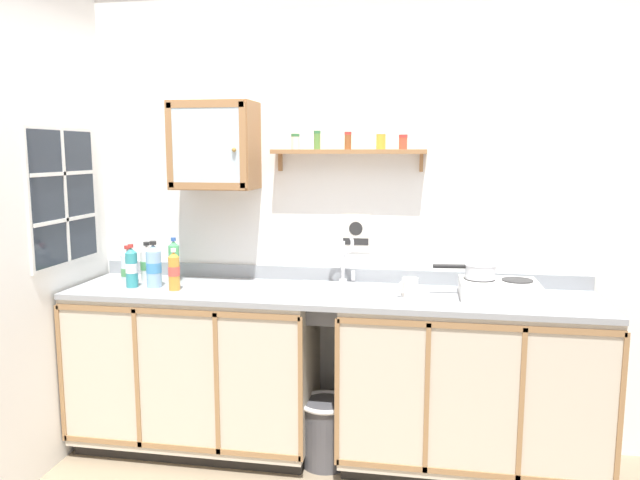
# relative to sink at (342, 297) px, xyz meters

# --- Properties ---
(back_wall) EXTENTS (3.51, 0.07, 2.70)m
(back_wall) POSITION_rel_sink_xyz_m (-0.07, 0.28, 0.44)
(back_wall) COLOR white
(back_wall) RESTS_ON ground
(lower_cabinet_run) EXTENTS (1.37, 0.59, 0.92)m
(lower_cabinet_run) POSITION_rel_sink_xyz_m (-0.84, -0.04, -0.45)
(lower_cabinet_run) COLOR black
(lower_cabinet_run) RESTS_ON ground
(lower_cabinet_run_right) EXTENTS (1.37, 0.59, 0.92)m
(lower_cabinet_run_right) POSITION_rel_sink_xyz_m (0.70, -0.04, -0.45)
(lower_cabinet_run_right) COLOR black
(lower_cabinet_run_right) RESTS_ON ground
(countertop) EXTENTS (2.87, 0.62, 0.03)m
(countertop) POSITION_rel_sink_xyz_m (-0.07, -0.04, 0.02)
(countertop) COLOR gray
(countertop) RESTS_ON lower_cabinet_run
(backsplash) EXTENTS (2.87, 0.02, 0.08)m
(backsplash) POSITION_rel_sink_xyz_m (-0.07, 0.25, 0.08)
(backsplash) COLOR gray
(backsplash) RESTS_ON countertop
(sink) EXTENTS (0.51, 0.45, 0.47)m
(sink) POSITION_rel_sink_xyz_m (0.00, 0.00, 0.00)
(sink) COLOR silver
(sink) RESTS_ON countertop
(hot_plate_stove) EXTENTS (0.40, 0.30, 0.09)m
(hot_plate_stove) POSITION_rel_sink_xyz_m (0.83, -0.01, 0.08)
(hot_plate_stove) COLOR silver
(hot_plate_stove) RESTS_ON countertop
(saucepan) EXTENTS (0.33, 0.16, 0.08)m
(saucepan) POSITION_rel_sink_xyz_m (0.73, 0.01, 0.17)
(saucepan) COLOR silver
(saucepan) RESTS_ON hot_plate_stove
(bottle_water_blue_0) EXTENTS (0.09, 0.09, 0.26)m
(bottle_water_blue_0) POSITION_rel_sink_xyz_m (-1.06, -0.08, 0.16)
(bottle_water_blue_0) COLOR #8CB7E0
(bottle_water_blue_0) RESTS_ON countertop
(bottle_water_clear_1) EXTENTS (0.08, 0.08, 0.22)m
(bottle_water_clear_1) POSITION_rel_sink_xyz_m (-1.24, -0.03, 0.13)
(bottle_water_clear_1) COLOR silver
(bottle_water_clear_1) RESTS_ON countertop
(bottle_opaque_white_2) EXTENTS (0.08, 0.08, 0.23)m
(bottle_opaque_white_2) POSITION_rel_sink_xyz_m (-1.16, 0.05, 0.14)
(bottle_opaque_white_2) COLOR white
(bottle_opaque_white_2) RESTS_ON countertop
(bottle_soda_green_3) EXTENTS (0.06, 0.06, 0.26)m
(bottle_soda_green_3) POSITION_rel_sink_xyz_m (-1.00, 0.07, 0.15)
(bottle_soda_green_3) COLOR #4CB266
(bottle_soda_green_3) RESTS_ON countertop
(bottle_juice_amber_4) EXTENTS (0.06, 0.06, 0.23)m
(bottle_juice_amber_4) POSITION_rel_sink_xyz_m (-0.91, -0.14, 0.14)
(bottle_juice_amber_4) COLOR gold
(bottle_juice_amber_4) RESTS_ON countertop
(bottle_detergent_teal_5) EXTENTS (0.07, 0.07, 0.24)m
(bottle_detergent_teal_5) POSITION_rel_sink_xyz_m (-1.18, -0.11, 0.15)
(bottle_detergent_teal_5) COLOR teal
(bottle_detergent_teal_5) RESTS_ON countertop
(mug) EXTENTS (0.11, 0.10, 0.10)m
(mug) POSITION_rel_sink_xyz_m (0.37, -0.06, 0.09)
(mug) COLOR white
(mug) RESTS_ON countertop
(wall_cabinet) EXTENTS (0.47, 0.31, 0.49)m
(wall_cabinet) POSITION_rel_sink_xyz_m (-0.75, 0.11, 0.83)
(wall_cabinet) COLOR #996B42
(spice_shelf) EXTENTS (0.87, 0.14, 0.23)m
(spice_shelf) POSITION_rel_sink_xyz_m (0.01, 0.19, 0.81)
(spice_shelf) COLOR #996B42
(warning_sign) EXTENTS (0.17, 0.01, 0.22)m
(warning_sign) POSITION_rel_sink_xyz_m (0.05, 0.25, 0.32)
(warning_sign) COLOR silver
(window) EXTENTS (0.03, 0.62, 0.76)m
(window) POSITION_rel_sink_xyz_m (-1.52, -0.18, 0.55)
(window) COLOR #262D38
(trash_bin) EXTENTS (0.30, 0.30, 0.37)m
(trash_bin) POSITION_rel_sink_xyz_m (-0.07, -0.12, -0.72)
(trash_bin) COLOR #4C4C51
(trash_bin) RESTS_ON ground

